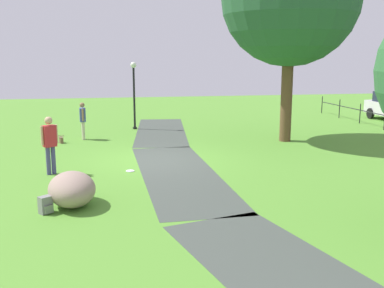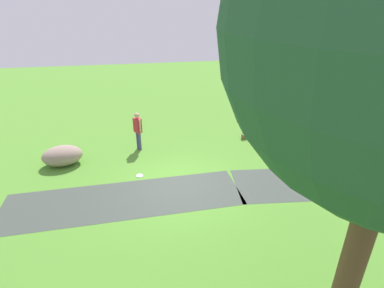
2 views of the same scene
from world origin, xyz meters
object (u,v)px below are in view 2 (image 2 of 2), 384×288
object	(u,v)px
woman_with_handbag	(266,127)
backpack_by_boulder	(54,155)
handbag_on_grass	(245,136)
frisbee_on_grass	(140,176)
lamp_post	(352,119)
man_near_boulder	(138,128)
lawn_boulder	(62,156)

from	to	relation	value
woman_with_handbag	backpack_by_boulder	size ratio (longest dim) A/B	3.96
handbag_on_grass	frisbee_on_grass	xyz separation A→B (m)	(5.16, 2.57, -0.13)
woman_with_handbag	lamp_post	bearing A→B (deg)	136.17
frisbee_on_grass	man_near_boulder	bearing A→B (deg)	-91.64
lawn_boulder	frisbee_on_grass	distance (m)	3.42
frisbee_on_grass	backpack_by_boulder	bearing A→B (deg)	-30.39
lamp_post	lawn_boulder	bearing A→B (deg)	-10.61
man_near_boulder	frisbee_on_grass	world-z (taller)	man_near_boulder
handbag_on_grass	man_near_boulder	bearing A→B (deg)	2.48
man_near_boulder	backpack_by_boulder	world-z (taller)	man_near_boulder
man_near_boulder	frisbee_on_grass	xyz separation A→B (m)	(0.07, 2.35, -1.01)
handbag_on_grass	frisbee_on_grass	distance (m)	5.77
handbag_on_grass	woman_with_handbag	bearing A→B (deg)	127.10
handbag_on_grass	lawn_boulder	bearing A→B (deg)	7.42
lamp_post	backpack_by_boulder	size ratio (longest dim) A/B	8.07
lamp_post	man_near_boulder	xyz separation A→B (m)	(8.16, -2.96, -0.99)
man_near_boulder	handbag_on_grass	xyz separation A→B (m)	(-5.09, -0.22, -0.88)
woman_with_handbag	backpack_by_boulder	distance (m)	9.35
man_near_boulder	handbag_on_grass	distance (m)	5.18
man_near_boulder	frisbee_on_grass	distance (m)	2.56
backpack_by_boulder	frisbee_on_grass	bearing A→B (deg)	149.61
lamp_post	handbag_on_grass	bearing A→B (deg)	-46.05
woman_with_handbag	frisbee_on_grass	bearing A→B (deg)	16.36
frisbee_on_grass	woman_with_handbag	bearing A→B (deg)	-163.64
lawn_boulder	man_near_boulder	size ratio (longest dim) A/B	0.97
man_near_boulder	backpack_by_boulder	bearing A→B (deg)	4.77
man_near_boulder	frisbee_on_grass	size ratio (longest dim) A/B	6.53
handbag_on_grass	frisbee_on_grass	world-z (taller)	handbag_on_grass
lamp_post	frisbee_on_grass	bearing A→B (deg)	-4.24
lawn_boulder	frisbee_on_grass	size ratio (longest dim) A/B	6.35
woman_with_handbag	backpack_by_boulder	world-z (taller)	woman_with_handbag
frisbee_on_grass	handbag_on_grass	bearing A→B (deg)	-153.51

